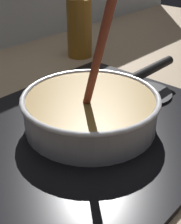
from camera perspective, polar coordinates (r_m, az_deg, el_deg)
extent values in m
cube|color=black|center=(0.65, 0.00, -2.91)|extent=(0.56, 0.48, 0.01)
torus|color=#592D0C|center=(0.65, 0.00, -2.17)|extent=(0.16, 0.16, 0.01)
cylinder|color=#262628|center=(0.78, 9.56, 3.33)|extent=(0.13, 0.13, 0.01)
cylinder|color=silver|center=(0.63, 0.00, 0.00)|extent=(0.26, 0.26, 0.06)
cylinder|color=olive|center=(0.63, 0.00, 0.32)|extent=(0.25, 0.25, 0.06)
torus|color=silver|center=(0.62, 0.00, 2.60)|extent=(0.27, 0.27, 0.01)
cylinder|color=black|center=(0.78, 10.74, 7.48)|extent=(0.17, 0.02, 0.02)
cylinder|color=beige|center=(0.61, 0.05, 1.18)|extent=(0.03, 0.03, 0.01)
cylinder|color=beige|center=(0.66, 3.07, 3.46)|extent=(0.04, 0.04, 0.01)
cylinder|color=#E5CC7A|center=(0.56, -1.16, -1.62)|extent=(0.03, 0.03, 0.01)
cylinder|color=#E5CC7A|center=(0.67, -1.29, 3.88)|extent=(0.03, 0.03, 0.01)
cylinder|color=#EDD88C|center=(0.61, 4.39, 0.92)|extent=(0.03, 0.03, 0.01)
cylinder|color=maroon|center=(0.52, 1.23, 9.41)|extent=(0.05, 0.11, 0.24)
cube|color=brown|center=(0.61, -0.96, 0.70)|extent=(0.04, 0.05, 0.01)
cylinder|color=#8C5919|center=(1.03, -1.98, 14.62)|extent=(0.08, 0.08, 0.18)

